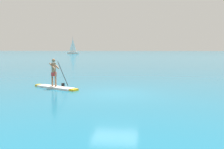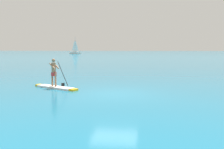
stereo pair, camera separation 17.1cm
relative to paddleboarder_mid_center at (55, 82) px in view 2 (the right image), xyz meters
name	(u,v)px [view 2 (the right image)]	position (x,y,z in m)	size (l,w,h in m)	color
ground	(114,93)	(3.80, -1.29, -0.36)	(440.00, 440.00, 0.00)	#196B8C
paddleboarder_mid_center	(55,82)	(0.00, 0.00, 0.00)	(3.22, 2.06, 1.83)	white
sailboat_left_horizon	(75,52)	(-24.69, 93.62, 0.64)	(4.96, 2.93, 7.37)	white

